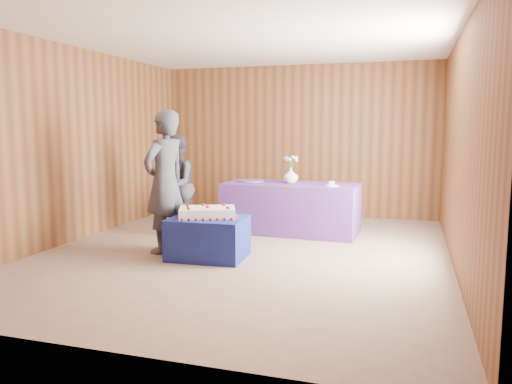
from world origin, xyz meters
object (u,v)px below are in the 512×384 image
at_px(serving_table, 291,208).
at_px(guest_right, 175,186).
at_px(sheet_cake, 207,212).
at_px(vase, 291,176).
at_px(cake_table, 208,238).
at_px(guest_left, 165,182).

distance_m(serving_table, guest_right, 1.76).
xyz_separation_m(serving_table, sheet_cake, (-0.63, -1.76, 0.19)).
height_order(sheet_cake, vase, vase).
height_order(serving_table, sheet_cake, serving_table).
bearing_deg(serving_table, guest_right, -152.64).
bearing_deg(guest_right, serving_table, 100.27).
relative_size(sheet_cake, guest_right, 0.55).
distance_m(cake_table, vase, 2.00).
bearing_deg(vase, sheet_cake, -108.94).
distance_m(vase, guest_left, 2.09).
bearing_deg(guest_right, guest_left, 3.85).
height_order(cake_table, vase, vase).
relative_size(sheet_cake, vase, 3.56).
xyz_separation_m(vase, guest_left, (-1.24, -1.68, 0.04)).
relative_size(cake_table, vase, 3.92).
bearing_deg(serving_table, vase, 113.59).
height_order(cake_table, guest_left, guest_left).
relative_size(vase, guest_right, 0.15).
height_order(serving_table, guest_right, guest_right).
bearing_deg(guest_right, vase, 101.45).
distance_m(guest_left, guest_right, 0.98).
xyz_separation_m(serving_table, vase, (-0.01, 0.03, 0.49)).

